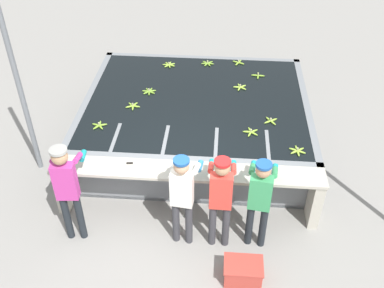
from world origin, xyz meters
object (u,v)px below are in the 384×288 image
banana_bunch_floating_9 (297,151)px  worker_1 (182,193)px  banana_bunch_floating_4 (99,125)px  worker_2 (221,194)px  banana_bunch_floating_8 (271,121)px  banana_bunch_floating_5 (251,132)px  banana_bunch_floating_10 (258,75)px  banana_bunch_floating_1 (133,106)px  worker_3 (260,196)px  support_post_left (21,92)px  banana_bunch_floating_3 (240,87)px  knife_0 (134,163)px  banana_bunch_floating_0 (169,65)px  banana_bunch_floating_2 (149,91)px  banana_bunch_floating_7 (238,63)px  crate (243,271)px  banana_bunch_floating_6 (208,63)px  worker_0 (67,185)px

banana_bunch_floating_9 → worker_1: bearing=-146.8°
banana_bunch_floating_4 → worker_2: bearing=-36.6°
banana_bunch_floating_4 → banana_bunch_floating_8: 2.99m
banana_bunch_floating_5 → banana_bunch_floating_10: 1.97m
banana_bunch_floating_1 → banana_bunch_floating_10: 2.68m
worker_2 → banana_bunch_floating_1: (-1.68, 2.25, -0.06)m
worker_3 → banana_bunch_floating_5: 1.57m
worker_1 → support_post_left: support_post_left is taller
banana_bunch_floating_3 → knife_0: size_ratio=0.79×
banana_bunch_floating_0 → worker_2: bearing=-72.8°
banana_bunch_floating_9 → support_post_left: 4.61m
banana_bunch_floating_1 → banana_bunch_floating_2: bearing=67.6°
worker_3 → banana_bunch_floating_4: bearing=150.1°
banana_bunch_floating_7 → banana_bunch_floating_10: (0.40, -0.53, 0.00)m
worker_3 → support_post_left: size_ratio=0.50×
banana_bunch_floating_5 → crate: bearing=-92.7°
banana_bunch_floating_8 → knife_0: bearing=-149.1°
worker_3 → banana_bunch_floating_3: (-0.26, 3.04, -0.02)m
banana_bunch_floating_3 → support_post_left: size_ratio=0.09×
worker_1 → banana_bunch_floating_5: (1.01, 1.59, -0.04)m
banana_bunch_floating_3 → crate: size_ratio=0.50×
knife_0 → support_post_left: support_post_left is taller
banana_bunch_floating_10 → knife_0: bearing=-124.7°
banana_bunch_floating_3 → banana_bunch_floating_6: same height
knife_0 → support_post_left: 2.26m
banana_bunch_floating_5 → banana_bunch_floating_9: same height
banana_bunch_floating_1 → knife_0: 1.62m
banana_bunch_floating_0 → banana_bunch_floating_1: 1.71m
worker_3 → banana_bunch_floating_0: worker_3 is taller
worker_2 → worker_0: bearing=-179.0°
banana_bunch_floating_7 → banana_bunch_floating_10: 0.66m
banana_bunch_floating_4 → worker_1: bearing=-44.7°
worker_2 → banana_bunch_floating_10: worker_2 is taller
worker_3 → banana_bunch_floating_9: worker_3 is taller
banana_bunch_floating_0 → knife_0: bearing=-92.8°
banana_bunch_floating_6 → banana_bunch_floating_9: same height
worker_3 → banana_bunch_floating_2: size_ratio=5.73×
worker_1 → banana_bunch_floating_6: worker_1 is taller
worker_0 → knife_0: bearing=39.7°
banana_bunch_floating_3 → banana_bunch_floating_2: bearing=-170.4°
banana_bunch_floating_3 → worker_1: bearing=-105.4°
banana_bunch_floating_8 → worker_3: bearing=-97.9°
worker_0 → banana_bunch_floating_6: (1.81, 4.06, -0.12)m
worker_3 → crate: 1.08m
banana_bunch_floating_9 → knife_0: 2.61m
knife_0 → banana_bunch_floating_7: bearing=64.7°
banana_bunch_floating_5 → banana_bunch_floating_9: size_ratio=0.98×
worker_1 → banana_bunch_floating_2: size_ratio=5.80×
banana_bunch_floating_9 → banana_bunch_floating_10: size_ratio=1.00×
worker_0 → support_post_left: support_post_left is taller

